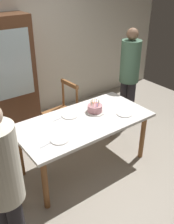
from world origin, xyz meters
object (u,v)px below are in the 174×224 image
Objects in this scene: chair_spindle_back at (62,114)px; person_guest at (129,73)px; birthday_cake at (95,109)px; person_celebrant at (3,184)px; plate_near_guest at (124,114)px; china_cabinet at (0,79)px; dining_table at (84,126)px; plate_far_side at (70,115)px; plate_near_celebrant at (60,139)px.

chair_spindle_back is 0.56× the size of person_guest.
person_celebrant is at bearing -152.80° from birthday_cake.
plate_near_guest is 1.05m from person_guest.
person_guest is at bearing -13.18° from chair_spindle_back.
china_cabinet reaches higher than person_guest.
dining_table is 1.87× the size of chair_spindle_back.
person_celebrant is at bearing -134.00° from chair_spindle_back.
china_cabinet is (-0.64, 0.79, 0.49)m from chair_spindle_back.
plate_far_side is at bearing -72.42° from china_cabinet.
person_guest is (2.60, 1.21, 0.01)m from person_celebrant.
person_guest reaches higher than plate_near_guest.
person_guest reaches higher than person_celebrant.
plate_near_celebrant and plate_far_side have the same top height.
plate_near_celebrant is at bearing -158.90° from birthday_cake.
china_cabinet is at bearing 120.91° from plate_near_guest.
chair_spindle_back is at bearing 113.08° from plate_near_guest.
plate_near_guest is (1.02, 0.00, 0.00)m from plate_near_celebrant.
chair_spindle_back is at bearing 100.41° from birthday_cake.
dining_table is 1.67m from china_cabinet.
dining_table is 0.94× the size of china_cabinet.
person_celebrant is at bearing -164.34° from plate_near_guest.
person_guest reaches higher than plate_far_side.
dining_table is at bearing 28.66° from person_celebrant.
plate_far_side is 0.23× the size of chair_spindle_back.
china_cabinet is (-1.05, 1.76, 0.20)m from plate_near_guest.
birthday_cake is at bearing -19.07° from plate_far_side.
china_cabinet is (-0.03, 1.76, 0.20)m from plate_near_celebrant.
plate_far_side is 1.00× the size of plate_near_guest.
plate_near_guest reaches higher than dining_table.
birthday_cake is 0.36m from plate_far_side.
birthday_cake is 0.79m from plate_near_celebrant.
china_cabinet reaches higher than person_celebrant.
dining_table is 0.29m from birthday_cake.
plate_far_side is at bearing -167.98° from person_guest.
china_cabinet is (-0.77, 1.47, 0.15)m from birthday_cake.
person_guest is at bearing 21.31° from plate_near_celebrant.
plate_near_celebrant is at bearing -158.69° from person_guest.
person_celebrant reaches higher than plate_near_celebrant.
person_guest is at bearing 12.02° from plate_far_side.
chair_spindle_back is at bearing 57.74° from plate_near_celebrant.
china_cabinet reaches higher than chair_spindle_back.
dining_table is 0.80m from chair_spindle_back.
chair_spindle_back reaches higher than plate_far_side.
dining_table is 1.05× the size of person_guest.
plate_near_guest is 0.23× the size of chair_spindle_back.
dining_table is 6.35× the size of birthday_cake.
person_celebrant is at bearing -151.34° from dining_table.
birthday_cake is 0.17× the size of person_guest.
dining_table is 1.41m from person_guest.
china_cabinet is at bearing 128.99° from chair_spindle_back.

